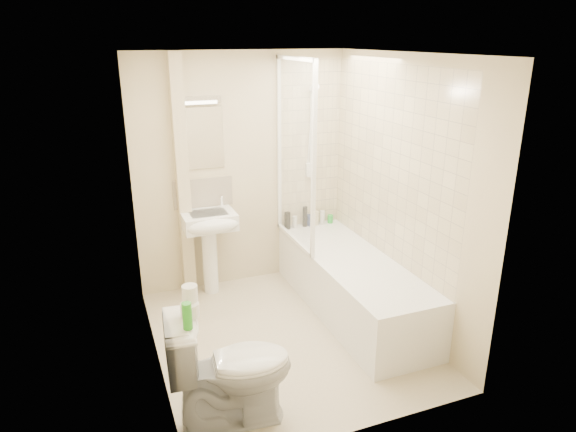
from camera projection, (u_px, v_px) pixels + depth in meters
name	position (u px, v px, depth m)	size (l,w,h in m)	color
floor	(286.00, 336.00, 4.56)	(2.50, 2.50, 0.00)	beige
wall_back	(242.00, 172.00, 5.26)	(2.20, 0.02, 2.40)	beige
wall_left	(147.00, 225.00, 3.78)	(0.02, 2.50, 2.40)	beige
wall_right	(402.00, 194.00, 4.54)	(0.02, 2.50, 2.40)	beige
ceiling	(286.00, 53.00, 3.76)	(2.20, 2.50, 0.02)	white
tile_back	(310.00, 146.00, 5.43)	(0.70, 0.01, 1.75)	beige
tile_right	(390.00, 164.00, 4.63)	(0.01, 2.10, 1.75)	beige
pipe_boxing	(183.00, 180.00, 4.99)	(0.12, 0.12, 2.40)	beige
splashback	(203.00, 193.00, 5.16)	(0.60, 0.01, 0.30)	beige
mirror	(200.00, 139.00, 4.98)	(0.46, 0.01, 0.60)	white
strip_light	(198.00, 100.00, 4.84)	(0.42, 0.07, 0.07)	silver
bathtub	(352.00, 283.00, 4.89)	(0.70, 2.10, 0.55)	white
shower_screen	(295.00, 154.00, 4.92)	(0.04, 0.92, 1.80)	white
shower_fixture	(312.00, 135.00, 5.35)	(0.10, 0.16, 0.99)	white
pedestal_sink	(210.00, 231.00, 5.07)	(0.52, 0.48, 1.00)	white
bottle_black_a	(287.00, 221.00, 5.52)	(0.07, 0.07, 0.18)	black
bottle_white_a	(295.00, 222.00, 5.56)	(0.05, 0.05, 0.13)	silver
bottle_black_b	(305.00, 217.00, 5.59)	(0.05, 0.05, 0.22)	black
bottle_blue	(310.00, 220.00, 5.62)	(0.06, 0.06, 0.13)	navy
bottle_cream	(316.00, 218.00, 5.64)	(0.06, 0.06, 0.16)	beige
bottle_white_b	(322.00, 217.00, 5.67)	(0.06, 0.06, 0.15)	silver
bottle_green	(330.00, 219.00, 5.71)	(0.06, 0.06, 0.09)	green
toilet	(231.00, 368.00, 3.43)	(0.87, 0.55, 0.84)	white
toilet_roll_lower	(190.00, 310.00, 3.24)	(0.12, 0.12, 0.09)	white
toilet_roll_upper	(190.00, 293.00, 3.25)	(0.10, 0.10, 0.11)	white
green_bottle	(187.00, 316.00, 3.09)	(0.06, 0.06, 0.17)	green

